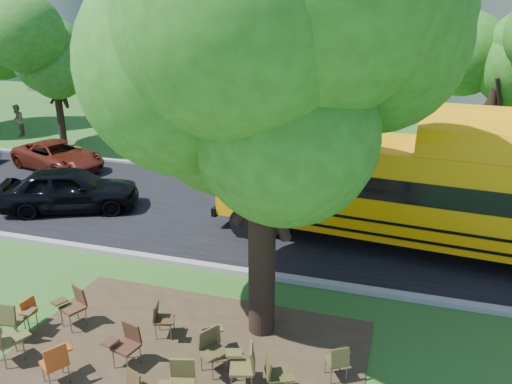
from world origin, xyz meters
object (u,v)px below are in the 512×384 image
(chair_2, at_px, (56,360))
(black_car, at_px, (70,189))
(pedestrian_b, at_px, (17,120))
(chair_9, at_px, (74,303))
(chair_12, at_px, (211,347))
(chair_10, at_px, (162,317))
(chair_5, at_px, (180,380))
(bg_car_red, at_px, (58,156))
(main_tree, at_px, (263,79))
(chair_11, at_px, (211,336))
(chair_7, at_px, (275,373))
(chair_0, at_px, (12,317))
(chair_8, at_px, (26,310))
(chair_1, at_px, (5,338))
(chair_13, at_px, (339,359))
(chair_4, at_px, (140,383))
(chair_6, at_px, (245,363))
(school_bus, at_px, (455,195))
(chair_3, at_px, (127,341))

(chair_2, distance_m, black_car, 9.06)
(pedestrian_b, bearing_deg, chair_2, 12.54)
(chair_9, height_order, pedestrian_b, pedestrian_b)
(chair_12, relative_size, black_car, 0.20)
(chair_9, relative_size, chair_10, 1.16)
(chair_5, xyz_separation_m, bg_car_red, (-11.02, 11.18, 0.05))
(chair_12, bearing_deg, main_tree, -168.73)
(chair_11, height_order, chair_12, chair_12)
(chair_7, distance_m, bg_car_red, 16.29)
(chair_9, xyz_separation_m, bg_car_red, (-7.78, 9.65, 0.05))
(chair_0, relative_size, chair_7, 1.18)
(chair_9, relative_size, bg_car_red, 0.21)
(chair_8, bearing_deg, chair_1, -151.52)
(chair_2, xyz_separation_m, chair_5, (2.39, 0.15, 0.02))
(chair_5, height_order, chair_13, chair_5)
(chair_4, relative_size, chair_5, 0.85)
(chair_8, height_order, chair_13, chair_8)
(chair_10, bearing_deg, chair_13, 71.96)
(chair_12, relative_size, pedestrian_b, 0.52)
(chair_6, height_order, chair_13, chair_6)
(school_bus, relative_size, chair_6, 13.64)
(chair_1, bearing_deg, chair_10, 56.53)
(chair_1, bearing_deg, chair_11, 43.06)
(chair_0, bearing_deg, chair_1, -65.01)
(chair_6, bearing_deg, chair_0, 74.47)
(chair_13, bearing_deg, chair_10, 145.90)
(chair_2, relative_size, chair_11, 1.15)
(main_tree, xyz_separation_m, chair_10, (-1.94, -0.84, -4.86))
(chair_0, relative_size, pedestrian_b, 0.54)
(main_tree, height_order, chair_4, main_tree)
(chair_5, bearing_deg, pedestrian_b, -58.33)
(chair_1, xyz_separation_m, chair_2, (1.33, -0.21, -0.04))
(chair_3, distance_m, pedestrian_b, 21.96)
(chair_0, distance_m, chair_13, 6.67)
(chair_1, height_order, chair_12, chair_1)
(chair_4, relative_size, pedestrian_b, 0.45)
(chair_10, height_order, chair_12, chair_12)
(chair_12, bearing_deg, chair_2, -35.45)
(chair_9, bearing_deg, chair_5, 178.89)
(chair_5, bearing_deg, black_car, -59.78)
(school_bus, xyz_separation_m, chair_13, (-2.24, -6.18, -1.29))
(chair_4, bearing_deg, bg_car_red, 156.90)
(chair_13, distance_m, bg_car_red, 16.65)
(chair_6, height_order, chair_12, chair_6)
(chair_5, bearing_deg, chair_2, -11.98)
(chair_0, distance_m, chair_8, 0.41)
(chair_10, height_order, black_car, black_car)
(main_tree, relative_size, chair_7, 11.20)
(chair_2, relative_size, black_car, 0.20)
(bg_car_red, bearing_deg, chair_1, -128.50)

